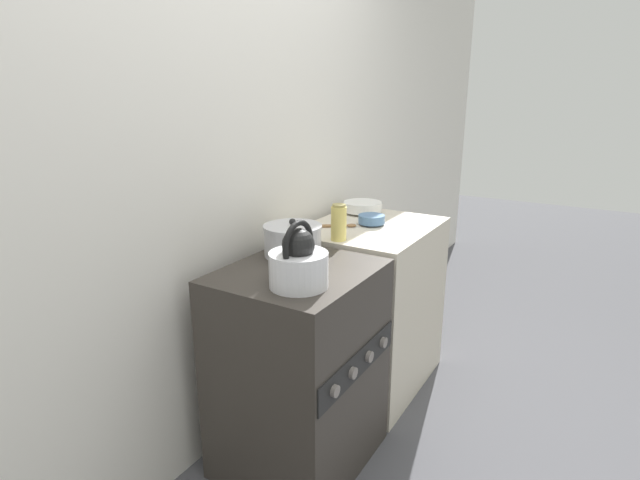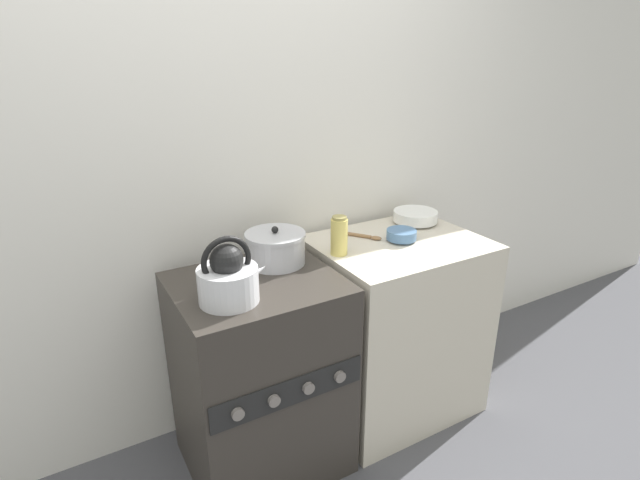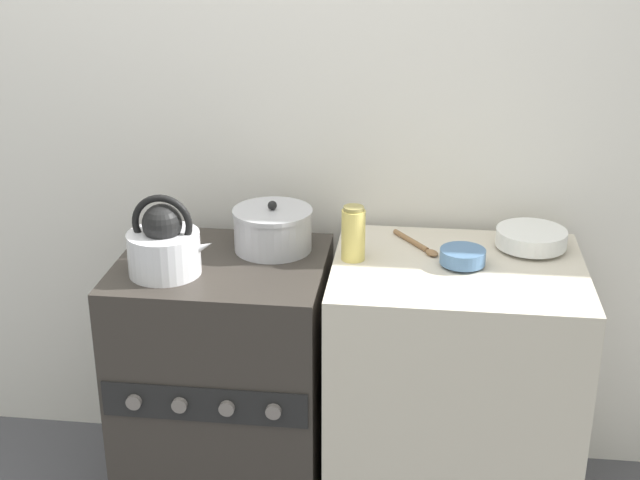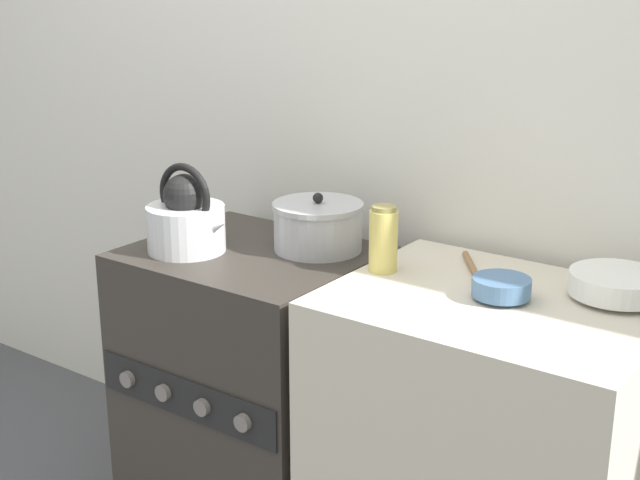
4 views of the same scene
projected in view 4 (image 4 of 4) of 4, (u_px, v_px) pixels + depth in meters
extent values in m
cube|color=silver|center=(334.00, 85.00, 2.56)|extent=(7.00, 0.06, 2.50)
cube|color=#332D28|center=(254.00, 395.00, 2.50)|extent=(0.62, 0.53, 0.85)
cube|color=black|center=(185.00, 398.00, 2.27)|extent=(0.59, 0.01, 0.11)
cylinder|color=slate|center=(128.00, 379.00, 2.37)|extent=(0.04, 0.02, 0.04)
cylinder|color=slate|center=(163.00, 393.00, 2.30)|extent=(0.04, 0.02, 0.04)
cylinder|color=slate|center=(202.00, 407.00, 2.22)|extent=(0.04, 0.02, 0.04)
cylinder|color=slate|center=(243.00, 423.00, 2.15)|extent=(0.04, 0.02, 0.04)
cube|color=beige|center=(486.00, 467.00, 2.13)|extent=(0.73, 0.59, 0.87)
cylinder|color=silver|center=(186.00, 228.00, 2.36)|extent=(0.21, 0.21, 0.12)
sphere|color=black|center=(185.00, 195.00, 2.34)|extent=(0.11, 0.11, 0.11)
torus|color=black|center=(185.00, 196.00, 2.34)|extent=(0.18, 0.02, 0.18)
cone|color=silver|center=(214.00, 228.00, 2.30)|extent=(0.10, 0.05, 0.08)
cylinder|color=#B2B2B7|center=(318.00, 229.00, 2.37)|extent=(0.24, 0.24, 0.11)
cylinder|color=#B2B2B7|center=(318.00, 206.00, 2.35)|extent=(0.24, 0.24, 0.01)
sphere|color=black|center=(318.00, 198.00, 2.35)|extent=(0.03, 0.03, 0.03)
cylinder|color=white|center=(616.00, 297.00, 2.00)|extent=(0.10, 0.10, 0.01)
cylinder|color=white|center=(617.00, 284.00, 1.99)|extent=(0.21, 0.21, 0.05)
cylinder|color=#4C729E|center=(501.00, 297.00, 2.00)|extent=(0.06, 0.06, 0.01)
cylinder|color=#4C729E|center=(501.00, 287.00, 1.99)|extent=(0.13, 0.13, 0.04)
cylinder|color=#E0CC66|center=(383.00, 241.00, 2.16)|extent=(0.07, 0.07, 0.15)
cylinder|color=#998C4C|center=(384.00, 208.00, 2.14)|extent=(0.06, 0.06, 0.01)
cylinder|color=olive|center=(471.00, 265.00, 2.20)|extent=(0.11, 0.15, 0.02)
ellipsoid|color=olive|center=(478.00, 280.00, 2.10)|extent=(0.05, 0.06, 0.02)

